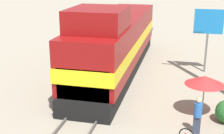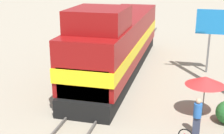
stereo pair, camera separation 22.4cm
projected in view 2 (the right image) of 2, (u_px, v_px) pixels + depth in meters
ground_plane at (101, 95)px, 17.02m from camera, size 120.00×120.00×0.00m
rail_near at (88, 93)px, 17.17m from camera, size 0.08×39.71×0.15m
rail_far at (113, 95)px, 16.83m from camera, size 0.08×39.71×0.15m
locomotive at (117, 44)px, 20.02m from camera, size 2.97×15.08×4.76m
vendor_umbrella at (205, 81)px, 14.22m from camera, size 1.83×1.83×1.94m
billboard_sign at (211, 26)px, 19.82m from camera, size 1.83×0.12×4.15m
person_bystander at (197, 115)px, 12.87m from camera, size 0.34×0.34×1.61m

